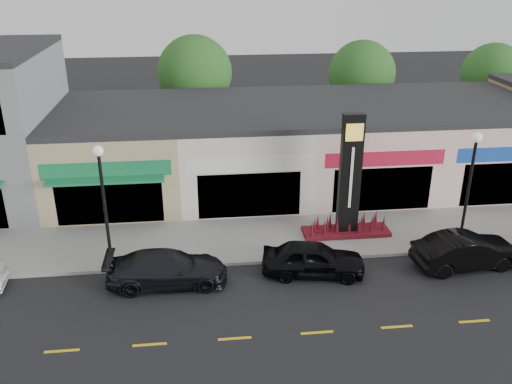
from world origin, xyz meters
TOP-DOWN VIEW (x-y plane):
  - ground at (0.00, 0.00)m, footprint 120.00×120.00m
  - sidewalk at (0.00, 4.35)m, footprint 52.00×4.30m
  - curb at (0.00, 2.10)m, footprint 52.00×0.20m
  - shop_beige at (-8.50, 11.46)m, footprint 7.00×10.85m
  - shop_cream at (-1.50, 11.47)m, footprint 7.00×10.01m
  - shop_pink_w at (5.50, 11.47)m, footprint 7.00×10.01m
  - shop_pink_e at (12.50, 11.47)m, footprint 7.00×10.01m
  - tree_rear_west at (-4.00, 19.50)m, footprint 5.20×5.20m
  - tree_rear_mid at (8.00, 19.50)m, footprint 4.80×4.80m
  - tree_rear_east at (18.00, 19.50)m, footprint 4.60×4.60m
  - lamp_west_near at (-8.00, 2.50)m, footprint 0.44×0.44m
  - lamp_east_near at (8.00, 2.50)m, footprint 0.44×0.44m
  - pylon_sign at (3.00, 4.20)m, footprint 4.20×1.30m
  - car_dark_sedan at (-5.50, 0.89)m, footprint 2.04×4.97m
  - car_black_sedan at (0.67, 0.96)m, footprint 2.41×4.59m
  - car_black_conv at (7.45, 0.81)m, footprint 2.08×4.82m

SIDE VIEW (x-z plane):
  - ground at x=0.00m, z-range 0.00..0.00m
  - sidewalk at x=0.00m, z-range 0.00..0.15m
  - curb at x=0.00m, z-range 0.00..0.15m
  - car_dark_sedan at x=-5.50m, z-range 0.00..1.44m
  - car_black_sedan at x=0.67m, z-range 0.00..1.49m
  - car_black_conv at x=7.45m, z-range 0.00..1.54m
  - pylon_sign at x=3.00m, z-range -0.73..5.27m
  - shop_cream at x=-1.50m, z-range 0.00..4.80m
  - shop_pink_w at x=5.50m, z-range 0.00..4.80m
  - shop_pink_e at x=12.50m, z-range 0.00..4.80m
  - shop_beige at x=-8.50m, z-range 0.00..4.80m
  - lamp_west_near at x=-8.00m, z-range 0.74..6.21m
  - lamp_east_near at x=8.00m, z-range 0.74..6.21m
  - tree_rear_east at x=18.00m, z-range 1.16..8.10m
  - tree_rear_mid at x=8.00m, z-range 1.24..8.53m
  - tree_rear_west at x=-4.00m, z-range 1.30..9.13m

